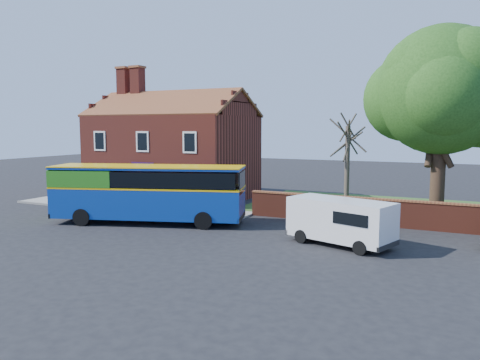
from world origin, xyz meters
The scene contains 10 objects.
ground centered at (0.00, 0.00, 0.00)m, with size 120.00×120.00×0.00m, color black.
pavement centered at (-7.00, 5.75, 0.06)m, with size 18.00×3.50×0.12m, color gray.
kerb centered at (-7.00, 4.00, 0.07)m, with size 18.00×0.15×0.14m, color slate.
grass_strip centered at (13.00, 13.00, 0.02)m, with size 26.00×12.00×0.04m, color #426B28.
shop_building centered at (-7.02, 11.50, 3.41)m, with size 12.30×8.13×10.50m.
boundary_wall centered at (13.00, 7.00, 0.81)m, with size 22.00×0.38×1.60m.
bus centered at (-2.88, 1.93, 1.92)m, with size 11.49×6.06×3.40m.
van_near centered at (8.93, 1.64, 1.23)m, with size 5.38×3.46×2.20m.
large_tree centered at (12.87, 9.79, 7.52)m, with size 9.41×7.45×11.48m.
bare_tree centered at (7.16, 10.73, 3.20)m, with size 2.34×2.79×6.25m.
Camera 1 is at (13.97, -20.21, 5.60)m, focal length 35.00 mm.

